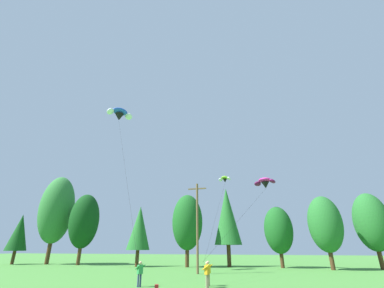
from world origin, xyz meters
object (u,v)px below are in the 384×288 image
Objects in this scene: kite_flyer_mid at (208,271)px; kite_flyer_far at (207,272)px; backpack at (157,288)px; kite_flyer_near at (140,272)px; parafoil_kite_far_magenta at (265,182)px; parafoil_kite_high_blue_white at (120,114)px; parafoil_kite_mid_lime_white at (225,179)px; utility_pole at (197,224)px.

kite_flyer_far is (0.13, -1.02, 0.00)m from kite_flyer_mid.
kite_flyer_mid is at bearing -62.24° from backpack.
kite_flyer_mid is 4.23× the size of backpack.
kite_flyer_near is 0.08× the size of parafoil_kite_far_magenta.
kite_flyer_mid and kite_flyer_far have the same top height.
parafoil_kite_high_blue_white is 0.95× the size of parafoil_kite_far_magenta.
parafoil_kite_high_blue_white is 26.11m from backpack.
parafoil_kite_mid_lime_white is (3.54, 21.51, 11.88)m from kite_flyer_near.
kite_flyer_mid is at bearing 97.35° from kite_flyer_far.
parafoil_kite_high_blue_white is (-9.63, 9.94, 19.55)m from kite_flyer_near.
utility_pole is 14.13m from parafoil_kite_far_magenta.
kite_flyer_far is 0.08× the size of parafoil_kite_far_magenta.
kite_flyer_mid is 23.03m from parafoil_kite_mid_lime_white.
utility_pole is at bearing -100.12° from parafoil_kite_mid_lime_white.
kite_flyer_near is 1.00× the size of kite_flyer_mid.
utility_pole is at bearing 108.88° from kite_flyer_mid.
kite_flyer_far is 22.84m from parafoil_kite_far_magenta.
parafoil_kite_high_blue_white is 49.63× the size of backpack.
parafoil_kite_far_magenta is at bearing 74.93° from kite_flyer_mid.
kite_flyer_mid is 1.00× the size of kite_flyer_far.
kite_flyer_far reaches higher than backpack.
parafoil_kite_high_blue_white is at bearing 150.45° from kite_flyer_mid.
parafoil_kite_mid_lime_white is (13.17, 11.58, -7.67)m from parafoil_kite_high_blue_white.
kite_flyer_mid is 1.03m from kite_flyer_far.
kite_flyer_near is 4.89m from kite_flyer_far.
utility_pole is 11.29m from kite_flyer_far.
kite_flyer_mid is 4.41m from backpack.
kite_flyer_far is 23.92m from parafoil_kite_mid_lime_white.
utility_pole is 5.81× the size of kite_flyer_far.
parafoil_kite_high_blue_white reaches higher than parafoil_kite_mid_lime_white.
parafoil_kite_high_blue_white is 23.68m from parafoil_kite_far_magenta.
parafoil_kite_high_blue_white reaches higher than backpack.
parafoil_kite_mid_lime_white is 6.36m from parafoil_kite_far_magenta.
utility_pole reaches higher than kite_flyer_far.
kite_flyer_near is 5.03m from kite_flyer_mid.
utility_pole reaches higher than kite_flyer_mid.
utility_pole is 5.81× the size of kite_flyer_near.
backpack is at bearing -38.26° from kite_flyer_near.
kite_flyer_mid is 0.09× the size of parafoil_kite_high_blue_white.
kite_flyer_mid reaches higher than backpack.
utility_pole is 10.35m from kite_flyer_mid.
kite_flyer_near is at bearing -158.80° from kite_flyer_mid.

